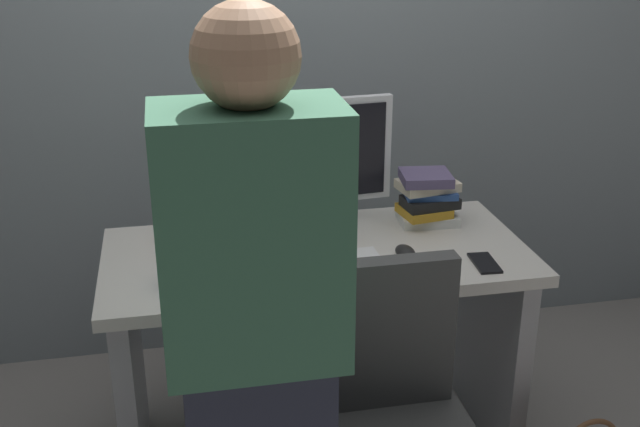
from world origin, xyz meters
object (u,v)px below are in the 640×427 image
object	(u,v)px
desk	(317,315)
cup_by_monitor	(179,227)
person_at_desk	(257,359)
keyboard	(313,264)
monitor	(314,158)
cell_phone	(485,263)
mouse	(405,252)
cup_near_keyboard	(178,270)
book_stack	(427,198)

from	to	relation	value
desk	cup_by_monitor	xyz separation A→B (m)	(-0.43, 0.19, 0.28)
person_at_desk	keyboard	distance (m)	0.66
desk	monitor	bearing A→B (deg)	81.99
person_at_desk	cell_phone	bearing A→B (deg)	34.14
person_at_desk	mouse	bearing A→B (deg)	48.73
desk	monitor	world-z (taller)	monitor
monitor	cup_near_keyboard	bearing A→B (deg)	-144.77
cup_by_monitor	cup_near_keyboard	bearing A→B (deg)	-91.84
desk	person_at_desk	size ratio (longest dim) A/B	0.84
person_at_desk	cup_near_keyboard	size ratio (longest dim) A/B	16.93
mouse	cell_phone	size ratio (longest dim) A/B	0.69
monitor	cup_by_monitor	bearing A→B (deg)	178.92
desk	mouse	xyz separation A→B (m)	(0.27, -0.10, 0.26)
desk	book_stack	bearing A→B (deg)	19.74
keyboard	person_at_desk	bearing A→B (deg)	-114.31
keyboard	cell_phone	world-z (taller)	keyboard
cell_phone	mouse	bearing A→B (deg)	160.39
mouse	desk	bearing A→B (deg)	158.94
person_at_desk	desk	bearing A→B (deg)	68.72
mouse	cup_near_keyboard	xyz separation A→B (m)	(-0.71, -0.05, 0.03)
person_at_desk	keyboard	bearing A→B (deg)	67.97
cup_near_keyboard	cup_by_monitor	xyz separation A→B (m)	(0.01, 0.34, -0.01)
desk	person_at_desk	distance (m)	0.85
mouse	cell_phone	world-z (taller)	mouse
person_at_desk	cup_near_keyboard	bearing A→B (deg)	105.63
desk	cup_near_keyboard	size ratio (longest dim) A/B	14.17
person_at_desk	cell_phone	distance (m)	0.94
desk	cup_near_keyboard	bearing A→B (deg)	-160.90
desk	monitor	xyz separation A→B (m)	(0.03, 0.18, 0.50)
keyboard	cup_near_keyboard	world-z (taller)	cup_near_keyboard
person_at_desk	keyboard	xyz separation A→B (m)	(0.25, 0.61, -0.07)
cup_by_monitor	book_stack	xyz separation A→B (m)	(0.86, -0.04, 0.05)
keyboard	cup_by_monitor	distance (m)	0.50
mouse	person_at_desk	bearing A→B (deg)	-131.27
desk	cell_phone	bearing A→B (deg)	-22.23
book_stack	cell_phone	xyz separation A→B (m)	(0.07, -0.35, -0.09)
cup_near_keyboard	person_at_desk	bearing A→B (deg)	-74.37
desk	cup_by_monitor	distance (m)	0.55
monitor	keyboard	size ratio (longest dim) A/B	1.26
cup_near_keyboard	cell_phone	xyz separation A→B (m)	(0.94, -0.05, -0.04)
person_at_desk	mouse	xyz separation A→B (m)	(0.55, 0.63, -0.07)
monitor	cup_near_keyboard	xyz separation A→B (m)	(-0.47, -0.33, -0.21)
desk	person_at_desk	world-z (taller)	person_at_desk
person_at_desk	keyboard	size ratio (longest dim) A/B	3.81
desk	book_stack	distance (m)	0.56
keyboard	cup_by_monitor	xyz separation A→B (m)	(-0.40, 0.30, 0.03)
monitor	keyboard	bearing A→B (deg)	-101.79
person_at_desk	keyboard	world-z (taller)	person_at_desk
desk	book_stack	xyz separation A→B (m)	(0.42, 0.15, 0.33)
mouse	cell_phone	distance (m)	0.25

